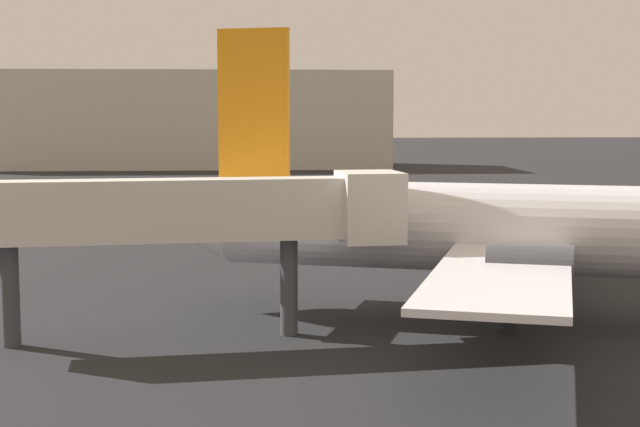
{
  "coord_description": "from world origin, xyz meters",
  "views": [
    {
      "loc": [
        2.47,
        -13.65,
        8.95
      ],
      "look_at": [
        6.61,
        44.78,
        2.63
      ],
      "focal_mm": 53.71,
      "sensor_mm": 36.0,
      "label": 1
    }
  ],
  "objects": [
    {
      "name": "airplane_at_gate",
      "position": [
        14.48,
        25.21,
        4.0
      ],
      "size": [
        35.49,
        30.26,
        12.56
      ],
      "rotation": [
        0.0,
        0.0,
        -0.32
      ],
      "color": "white",
      "rests_on": "ground_plane"
    },
    {
      "name": "terminal_building",
      "position": [
        -10.52,
        139.86,
        7.51
      ],
      "size": [
        68.55,
        19.47,
        15.01
      ],
      "primitive_type": "cube",
      "color": "beige",
      "rests_on": "ground_plane"
    },
    {
      "name": "jet_bridge",
      "position": [
        0.56,
        23.58,
        4.96
      ],
      "size": [
        17.6,
        4.05,
        6.51
      ],
      "rotation": [
        0.0,
        0.0,
        0.11
      ],
      "color": "silver",
      "rests_on": "ground_plane"
    }
  ]
}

